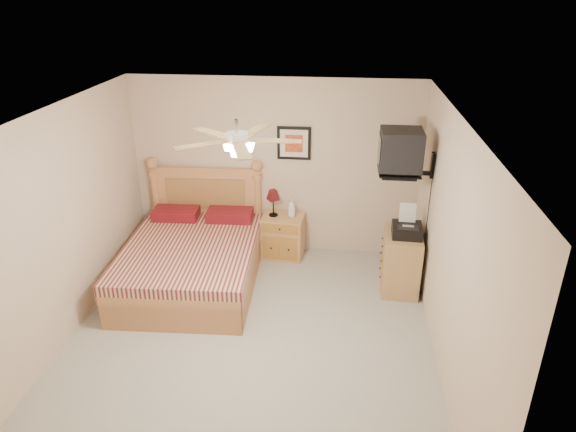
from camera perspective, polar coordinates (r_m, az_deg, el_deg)
name	(u,v)px	position (r m, az deg, el deg)	size (l,w,h in m)	color
floor	(249,342)	(5.84, -4.31, -13.79)	(4.50, 4.50, 0.00)	#9F9B8F
ceiling	(241,118)	(4.72, -5.28, 10.76)	(4.00, 4.50, 0.04)	white
wall_back	(275,168)	(7.20, -1.47, 5.39)	(4.00, 0.04, 2.50)	beige
wall_front	(178,412)	(3.39, -12.16, -20.52)	(4.00, 0.04, 2.50)	beige
wall_left	(56,232)	(5.86, -24.36, -1.62)	(0.04, 4.50, 2.50)	beige
wall_right	(450,252)	(5.19, 17.55, -3.81)	(0.04, 4.50, 2.50)	beige
bed	(189,237)	(6.60, -10.91, -2.27)	(1.61, 2.12, 1.37)	#C27E47
nightstand	(283,236)	(7.33, -0.55, -2.23)	(0.57, 0.43, 0.62)	tan
table_lamp	(273,203)	(7.15, -1.65, 1.49)	(0.21, 0.21, 0.39)	#540E16
lotion_bottle	(292,208)	(7.15, 0.42, 0.92)	(0.10, 0.10, 0.26)	white
framed_picture	(294,143)	(7.04, 0.68, 8.10)	(0.46, 0.04, 0.46)	black
dresser	(401,261)	(6.68, 12.44, -4.95)	(0.46, 0.66, 0.78)	#AD7C4B
fax_machine	(408,222)	(6.39, 13.17, -0.62)	(0.36, 0.38, 0.38)	black
magazine_lower	(402,225)	(6.71, 12.55, -0.98)	(0.19, 0.25, 0.02)	#AFA58F
magazine_upper	(402,222)	(6.72, 12.50, -0.71)	(0.20, 0.28, 0.02)	gray
wall_tv	(414,153)	(6.16, 13.79, 6.80)	(0.56, 0.46, 0.58)	black
ceiling_fan	(237,140)	(4.56, -5.69, 8.45)	(1.14, 1.14, 0.28)	white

